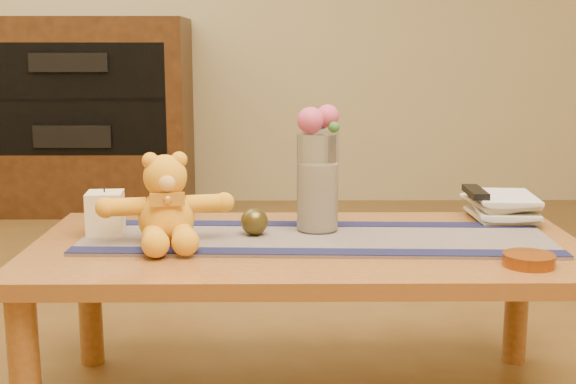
{
  "coord_description": "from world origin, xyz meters",
  "views": [
    {
      "loc": [
        -0.07,
        -1.88,
        0.94
      ],
      "look_at": [
        -0.05,
        0.0,
        0.58
      ],
      "focal_mm": 47.45,
      "sensor_mm": 36.0,
      "label": 1
    }
  ],
  "objects_px": {
    "bronze_ball": "(254,222)",
    "tv_remote": "(475,192)",
    "teddy_bear": "(166,200)",
    "pillar_candle": "(105,213)",
    "glass_vase": "(318,182)",
    "book_bottom": "(473,217)",
    "amber_dish": "(529,260)"
  },
  "relations": [
    {
      "from": "glass_vase",
      "to": "amber_dish",
      "type": "distance_m",
      "value": 0.58
    },
    {
      "from": "bronze_ball",
      "to": "glass_vase",
      "type": "bearing_deg",
      "value": 17.03
    },
    {
      "from": "glass_vase",
      "to": "teddy_bear",
      "type": "bearing_deg",
      "value": -162.73
    },
    {
      "from": "teddy_bear",
      "to": "amber_dish",
      "type": "relative_size",
      "value": 2.69
    },
    {
      "from": "glass_vase",
      "to": "book_bottom",
      "type": "xyz_separation_m",
      "value": [
        0.46,
        0.15,
        -0.13
      ]
    },
    {
      "from": "pillar_candle",
      "to": "bronze_ball",
      "type": "xyz_separation_m",
      "value": [
        0.39,
        -0.02,
        -0.02
      ]
    },
    {
      "from": "teddy_bear",
      "to": "glass_vase",
      "type": "distance_m",
      "value": 0.4
    },
    {
      "from": "bronze_ball",
      "to": "tv_remote",
      "type": "xyz_separation_m",
      "value": [
        0.62,
        0.19,
        0.04
      ]
    },
    {
      "from": "glass_vase",
      "to": "amber_dish",
      "type": "xyz_separation_m",
      "value": [
        0.47,
        -0.32,
        -0.12
      ]
    },
    {
      "from": "tv_remote",
      "to": "amber_dish",
      "type": "xyz_separation_m",
      "value": [
        0.01,
        -0.45,
        -0.07
      ]
    },
    {
      "from": "book_bottom",
      "to": "amber_dish",
      "type": "bearing_deg",
      "value": -90.28
    },
    {
      "from": "pillar_candle",
      "to": "tv_remote",
      "type": "relative_size",
      "value": 0.69
    },
    {
      "from": "teddy_bear",
      "to": "bronze_ball",
      "type": "bearing_deg",
      "value": 4.93
    },
    {
      "from": "teddy_bear",
      "to": "pillar_candle",
      "type": "height_order",
      "value": "teddy_bear"
    },
    {
      "from": "bronze_ball",
      "to": "tv_remote",
      "type": "distance_m",
      "value": 0.65
    },
    {
      "from": "bronze_ball",
      "to": "book_bottom",
      "type": "distance_m",
      "value": 0.65
    },
    {
      "from": "bronze_ball",
      "to": "book_bottom",
      "type": "xyz_separation_m",
      "value": [
        0.62,
        0.2,
        -0.03
      ]
    },
    {
      "from": "glass_vase",
      "to": "bronze_ball",
      "type": "distance_m",
      "value": 0.2
    },
    {
      "from": "pillar_candle",
      "to": "teddy_bear",
      "type": "bearing_deg",
      "value": -27.3
    },
    {
      "from": "glass_vase",
      "to": "book_bottom",
      "type": "bearing_deg",
      "value": 17.73
    },
    {
      "from": "bronze_ball",
      "to": "pillar_candle",
      "type": "bearing_deg",
      "value": 176.94
    },
    {
      "from": "amber_dish",
      "to": "glass_vase",
      "type": "bearing_deg",
      "value": 145.96
    },
    {
      "from": "teddy_bear",
      "to": "book_bottom",
      "type": "xyz_separation_m",
      "value": [
        0.84,
        0.26,
        -0.1
      ]
    },
    {
      "from": "pillar_candle",
      "to": "amber_dish",
      "type": "bearing_deg",
      "value": -15.56
    },
    {
      "from": "amber_dish",
      "to": "book_bottom",
      "type": "bearing_deg",
      "value": 91.42
    },
    {
      "from": "pillar_candle",
      "to": "book_bottom",
      "type": "distance_m",
      "value": 1.03
    },
    {
      "from": "bronze_ball",
      "to": "tv_remote",
      "type": "relative_size",
      "value": 0.45
    },
    {
      "from": "book_bottom",
      "to": "amber_dish",
      "type": "height_order",
      "value": "amber_dish"
    },
    {
      "from": "teddy_bear",
      "to": "tv_remote",
      "type": "xyz_separation_m",
      "value": [
        0.84,
        0.25,
        -0.03
      ]
    },
    {
      "from": "teddy_bear",
      "to": "pillar_candle",
      "type": "relative_size",
      "value": 2.87
    },
    {
      "from": "glass_vase",
      "to": "amber_dish",
      "type": "height_order",
      "value": "glass_vase"
    },
    {
      "from": "bronze_ball",
      "to": "amber_dish",
      "type": "bearing_deg",
      "value": -22.67
    }
  ]
}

